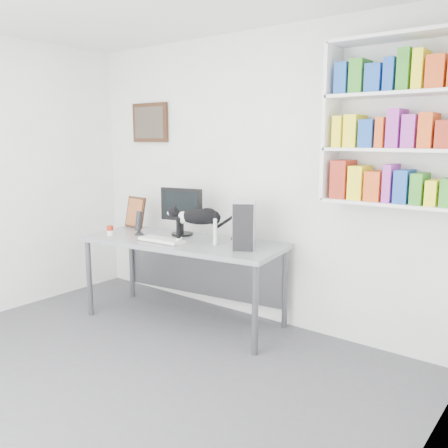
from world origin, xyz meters
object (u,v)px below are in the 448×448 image
object	(u,v)px
desk	(184,281)
leaning_print	(135,212)
monitor	(182,211)
soup_can	(110,231)
speaker	(139,222)
keyboard	(162,240)
pc_tower	(244,224)
bookshelf	(394,122)
cat	(199,226)

from	to	relation	value
desk	leaning_print	distance (m)	1.02
desk	monitor	xyz separation A→B (m)	(-0.17, 0.17, 0.63)
monitor	leaning_print	bearing A→B (deg)	167.88
soup_can	speaker	bearing A→B (deg)	44.66
speaker	keyboard	bearing A→B (deg)	3.06
pc_tower	desk	bearing A→B (deg)	160.80
bookshelf	monitor	bearing A→B (deg)	-173.49
bookshelf	speaker	bearing A→B (deg)	-168.32
keyboard	cat	bearing A→B (deg)	20.53
cat	soup_can	bearing A→B (deg)	162.84
keyboard	soup_can	bearing A→B (deg)	-174.05
monitor	soup_can	world-z (taller)	monitor
bookshelf	cat	bearing A→B (deg)	-164.79
leaning_print	soup_can	distance (m)	0.47
speaker	cat	xyz separation A→B (m)	(0.73, 0.05, 0.04)
desk	monitor	size ratio (longest dim) A/B	4.05
monitor	keyboard	xyz separation A→B (m)	(0.06, -0.34, -0.22)
bookshelf	keyboard	distance (m)	2.21
soup_can	desk	bearing A→B (deg)	21.23
monitor	pc_tower	size ratio (longest dim) A/B	1.16
bookshelf	speaker	world-z (taller)	bookshelf
monitor	cat	xyz separation A→B (m)	(0.39, -0.20, -0.07)
cat	leaning_print	bearing A→B (deg)	137.58
speaker	cat	size ratio (longest dim) A/B	0.45
monitor	pc_tower	xyz separation A→B (m)	(0.77, -0.04, -0.03)
desk	soup_can	bearing A→B (deg)	-167.33
keyboard	leaning_print	xyz separation A→B (m)	(-0.73, 0.34, 0.15)
bookshelf	pc_tower	xyz separation A→B (m)	(-1.16, -0.26, -0.85)
pc_tower	leaning_print	xyz separation A→B (m)	(-1.44, 0.03, -0.03)
pc_tower	cat	distance (m)	0.42
keyboard	leaning_print	distance (m)	0.82
bookshelf	speaker	distance (m)	2.50
desk	leaning_print	bearing A→B (deg)	160.30
monitor	speaker	world-z (taller)	monitor
pc_tower	keyboard	bearing A→B (deg)	171.83
bookshelf	leaning_print	bearing A→B (deg)	-175.03
desk	soup_can	world-z (taller)	soup_can
soup_can	keyboard	bearing A→B (deg)	9.52
monitor	pc_tower	distance (m)	0.78
leaning_print	soup_can	bearing A→B (deg)	-70.03
leaning_print	soup_can	xyz separation A→B (m)	(0.12, -0.44, -0.12)
keyboard	pc_tower	xyz separation A→B (m)	(0.71, 0.31, 0.19)
bookshelf	desk	world-z (taller)	bookshelf
monitor	cat	bearing A→B (deg)	-39.74
desk	speaker	bearing A→B (deg)	-179.60
keyboard	pc_tower	bearing A→B (deg)	19.81
keyboard	cat	size ratio (longest dim) A/B	0.81
pc_tower	leaning_print	world-z (taller)	pc_tower
desk	leaning_print	world-z (taller)	leaning_print
bookshelf	speaker	xyz separation A→B (m)	(-2.28, -0.47, -0.93)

